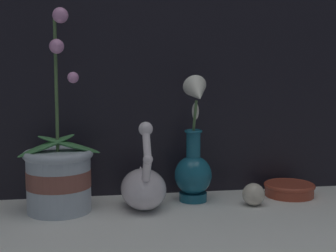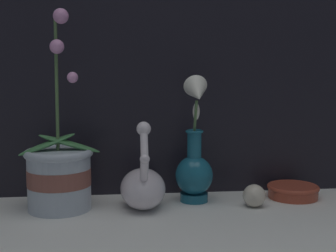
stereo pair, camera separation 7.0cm
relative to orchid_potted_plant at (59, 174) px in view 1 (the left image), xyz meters
name	(u,v)px [view 1 (the left image)]	position (x,y,z in m)	size (l,w,h in m)	color
ground_plane	(189,218)	(0.30, -0.11, -0.09)	(2.80, 2.80, 0.00)	silver
orchid_potted_plant	(59,174)	(0.00, 0.00, 0.00)	(0.20, 0.17, 0.49)	#B2BCCC
swan_figurine	(143,186)	(0.20, -0.01, -0.04)	(0.11, 0.20, 0.22)	white
blue_vase	(194,160)	(0.34, 0.03, 0.02)	(0.10, 0.14, 0.33)	#195B75
glass_sphere	(254,194)	(0.48, -0.03, -0.06)	(0.06, 0.06, 0.06)	beige
amber_dish	(289,188)	(0.61, 0.04, -0.07)	(0.14, 0.14, 0.03)	#A8422D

